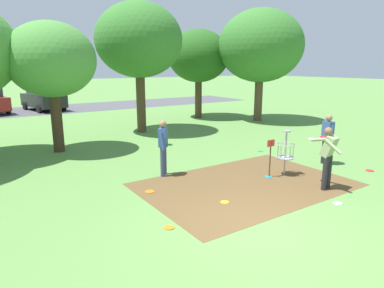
{
  "coord_description": "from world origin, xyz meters",
  "views": [
    {
      "loc": [
        -4.66,
        -4.46,
        3.31
      ],
      "look_at": [
        0.84,
        3.77,
        1.0
      ],
      "focal_mm": 31.72,
      "sensor_mm": 36.0,
      "label": 1
    }
  ],
  "objects_px": {
    "frisbee_near_basket": "(268,177)",
    "frisbee_far_right": "(150,192)",
    "parked_car_center_right": "(43,98)",
    "player_foreground_watching": "(327,136)",
    "frisbee_mid_grass": "(169,228)",
    "tree_mid_left": "(199,56)",
    "tree_far_center": "(139,41)",
    "disc_golf_basket": "(284,151)",
    "tree_far_left": "(261,46)",
    "player_waiting_left": "(328,154)",
    "player_throwing": "(163,145)",
    "frisbee_scattered_a": "(225,202)",
    "frisbee_by_tee": "(337,203)",
    "frisbee_far_left": "(370,171)",
    "tree_mid_right": "(51,60)",
    "frisbee_scattered_b": "(260,151)"
  },
  "relations": [
    {
      "from": "frisbee_far_right",
      "to": "frisbee_scattered_a",
      "type": "distance_m",
      "value": 2.07
    },
    {
      "from": "frisbee_far_left",
      "to": "tree_far_left",
      "type": "relative_size",
      "value": 0.04
    },
    {
      "from": "disc_golf_basket",
      "to": "player_waiting_left",
      "type": "bearing_deg",
      "value": -88.7
    },
    {
      "from": "disc_golf_basket",
      "to": "frisbee_by_tee",
      "type": "xyz_separation_m",
      "value": [
        -0.61,
        -2.29,
        -0.74
      ]
    },
    {
      "from": "disc_golf_basket",
      "to": "player_waiting_left",
      "type": "height_order",
      "value": "player_waiting_left"
    },
    {
      "from": "tree_far_left",
      "to": "tree_mid_right",
      "type": "bearing_deg",
      "value": -174.1
    },
    {
      "from": "tree_mid_left",
      "to": "parked_car_center_right",
      "type": "bearing_deg",
      "value": 129.18
    },
    {
      "from": "disc_golf_basket",
      "to": "frisbee_near_basket",
      "type": "relative_size",
      "value": 6.32
    },
    {
      "from": "frisbee_scattered_a",
      "to": "tree_far_center",
      "type": "xyz_separation_m",
      "value": [
        2.27,
        9.45,
        4.44
      ]
    },
    {
      "from": "frisbee_by_tee",
      "to": "tree_mid_right",
      "type": "relative_size",
      "value": 0.04
    },
    {
      "from": "tree_mid_left",
      "to": "parked_car_center_right",
      "type": "height_order",
      "value": "tree_mid_left"
    },
    {
      "from": "player_foreground_watching",
      "to": "frisbee_by_tee",
      "type": "height_order",
      "value": "player_foreground_watching"
    },
    {
      "from": "frisbee_mid_grass",
      "to": "frisbee_by_tee",
      "type": "bearing_deg",
      "value": -16.2
    },
    {
      "from": "frisbee_far_left",
      "to": "frisbee_near_basket",
      "type": "bearing_deg",
      "value": 156.91
    },
    {
      "from": "frisbee_near_basket",
      "to": "frisbee_mid_grass",
      "type": "relative_size",
      "value": 1.03
    },
    {
      "from": "frisbee_near_basket",
      "to": "frisbee_far_right",
      "type": "distance_m",
      "value": 3.65
    },
    {
      "from": "player_foreground_watching",
      "to": "frisbee_mid_grass",
      "type": "relative_size",
      "value": 8.03
    },
    {
      "from": "frisbee_scattered_b",
      "to": "tree_far_left",
      "type": "height_order",
      "value": "tree_far_left"
    },
    {
      "from": "disc_golf_basket",
      "to": "frisbee_by_tee",
      "type": "bearing_deg",
      "value": -104.84
    },
    {
      "from": "frisbee_far_right",
      "to": "frisbee_scattered_b",
      "type": "bearing_deg",
      "value": 15.37
    },
    {
      "from": "frisbee_scattered_a",
      "to": "tree_far_center",
      "type": "bearing_deg",
      "value": 76.49
    },
    {
      "from": "frisbee_by_tee",
      "to": "tree_mid_left",
      "type": "xyz_separation_m",
      "value": [
        5.16,
        13.42,
        3.83
      ]
    },
    {
      "from": "frisbee_far_right",
      "to": "tree_far_left",
      "type": "relative_size",
      "value": 0.04
    },
    {
      "from": "frisbee_near_basket",
      "to": "frisbee_mid_grass",
      "type": "distance_m",
      "value": 4.3
    },
    {
      "from": "frisbee_scattered_b",
      "to": "frisbee_mid_grass",
      "type": "bearing_deg",
      "value": -149.82
    },
    {
      "from": "player_waiting_left",
      "to": "frisbee_far_left",
      "type": "height_order",
      "value": "player_waiting_left"
    },
    {
      "from": "frisbee_mid_grass",
      "to": "frisbee_scattered_a",
      "type": "height_order",
      "value": "same"
    },
    {
      "from": "player_foreground_watching",
      "to": "frisbee_by_tee",
      "type": "bearing_deg",
      "value": -139.95
    },
    {
      "from": "disc_golf_basket",
      "to": "parked_car_center_right",
      "type": "xyz_separation_m",
      "value": [
        -3.04,
        20.44,
        0.17
      ]
    },
    {
      "from": "parked_car_center_right",
      "to": "frisbee_far_right",
      "type": "bearing_deg",
      "value": -93.09
    },
    {
      "from": "player_throwing",
      "to": "frisbee_scattered_a",
      "type": "bearing_deg",
      "value": -85.6
    },
    {
      "from": "player_foreground_watching",
      "to": "frisbee_near_basket",
      "type": "height_order",
      "value": "player_foreground_watching"
    },
    {
      "from": "frisbee_far_right",
      "to": "tree_far_center",
      "type": "bearing_deg",
      "value": 65.85
    },
    {
      "from": "player_waiting_left",
      "to": "frisbee_scattered_a",
      "type": "distance_m",
      "value": 3.16
    },
    {
      "from": "player_waiting_left",
      "to": "frisbee_mid_grass",
      "type": "height_order",
      "value": "player_waiting_left"
    },
    {
      "from": "player_throwing",
      "to": "frisbee_near_basket",
      "type": "relative_size",
      "value": 7.78
    },
    {
      "from": "frisbee_near_basket",
      "to": "parked_car_center_right",
      "type": "xyz_separation_m",
      "value": [
        -2.49,
        20.37,
        0.91
      ]
    },
    {
      "from": "player_throwing",
      "to": "frisbee_mid_grass",
      "type": "bearing_deg",
      "value": -117.28
    },
    {
      "from": "parked_car_center_right",
      "to": "tree_far_center",
      "type": "bearing_deg",
      "value": -78.25
    },
    {
      "from": "disc_golf_basket",
      "to": "tree_far_left",
      "type": "relative_size",
      "value": 0.21
    },
    {
      "from": "frisbee_scattered_a",
      "to": "tree_mid_right",
      "type": "height_order",
      "value": "tree_mid_right"
    },
    {
      "from": "frisbee_near_basket",
      "to": "frisbee_scattered_a",
      "type": "bearing_deg",
      "value": -161.51
    },
    {
      "from": "frisbee_far_right",
      "to": "tree_mid_right",
      "type": "height_order",
      "value": "tree_mid_right"
    },
    {
      "from": "player_waiting_left",
      "to": "tree_far_center",
      "type": "relative_size",
      "value": 0.27
    },
    {
      "from": "disc_golf_basket",
      "to": "frisbee_near_basket",
      "type": "distance_m",
      "value": 0.92
    },
    {
      "from": "frisbee_near_basket",
      "to": "frisbee_scattered_b",
      "type": "distance_m",
      "value": 3.21
    },
    {
      "from": "frisbee_by_tee",
      "to": "frisbee_near_basket",
      "type": "bearing_deg",
      "value": 88.46
    },
    {
      "from": "tree_mid_left",
      "to": "tree_far_center",
      "type": "relative_size",
      "value": 0.88
    },
    {
      "from": "player_foreground_watching",
      "to": "frisbee_mid_grass",
      "type": "distance_m",
      "value": 6.95
    },
    {
      "from": "frisbee_far_right",
      "to": "tree_far_center",
      "type": "relative_size",
      "value": 0.04
    }
  ]
}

